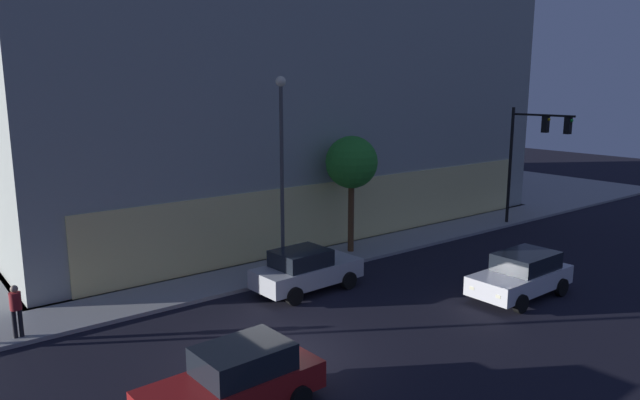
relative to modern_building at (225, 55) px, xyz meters
name	(u,v)px	position (x,y,z in m)	size (l,w,h in m)	color
ground_plane	(278,355)	(-10.16, -21.30, -10.17)	(120.00, 120.00, 0.00)	black
sidewalk_corner	(25,191)	(-10.16, 14.20, -10.09)	(80.00, 60.00, 0.15)	gray
modern_building	(225,55)	(0.00, 0.00, 0.00)	(31.43, 26.13, 20.48)	#4C4C51
traffic_light_far_corner	(532,144)	(10.28, -16.64, -5.23)	(0.36, 3.80, 6.79)	black
street_lamp_sidewalk	(282,153)	(-5.73, -15.06, -4.78)	(0.44, 0.44, 8.40)	#494949
sidewalk_tree	(352,163)	(-1.21, -14.31, -5.66)	(2.52, 2.52, 5.67)	brown
pedestrian_waiting	(16,306)	(-16.27, -15.34, -8.96)	(0.36, 0.36, 1.76)	black
car_red	(235,381)	(-12.82, -23.35, -9.29)	(4.72, 2.19, 1.76)	maroon
car_silver	(306,270)	(-6.10, -17.23, -9.28)	(4.62, 2.28, 1.76)	#B7BABF
car_white	(522,275)	(0.22, -22.91, -9.27)	(4.61, 2.21, 1.74)	silver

